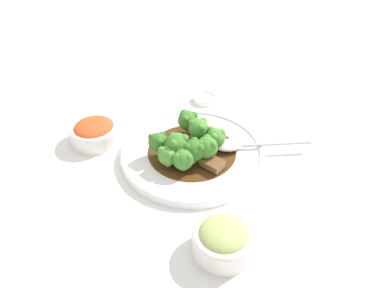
# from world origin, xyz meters

# --- Properties ---
(ground_plane) EXTENTS (4.00, 4.00, 0.00)m
(ground_plane) POSITION_xyz_m (0.00, 0.00, 0.00)
(ground_plane) COLOR white
(main_plate) EXTENTS (0.30, 0.30, 0.02)m
(main_plate) POSITION_xyz_m (0.00, 0.00, 0.01)
(main_plate) COLOR white
(main_plate) RESTS_ON ground_plane
(beef_strip_0) EXTENTS (0.07, 0.05, 0.01)m
(beef_strip_0) POSITION_xyz_m (-0.06, -0.02, 0.02)
(beef_strip_0) COLOR brown
(beef_strip_0) RESTS_ON main_plate
(beef_strip_1) EXTENTS (0.07, 0.05, 0.01)m
(beef_strip_1) POSITION_xyz_m (0.02, -0.04, 0.02)
(beef_strip_1) COLOR brown
(beef_strip_1) RESTS_ON main_plate
(beef_strip_2) EXTENTS (0.05, 0.05, 0.01)m
(beef_strip_2) POSITION_xyz_m (-0.01, 0.07, 0.03)
(beef_strip_2) COLOR brown
(beef_strip_2) RESTS_ON main_plate
(broccoli_floret_0) EXTENTS (0.05, 0.05, 0.05)m
(broccoli_floret_0) POSITION_xyz_m (-0.01, 0.04, 0.05)
(broccoli_floret_0) COLOR #8EB756
(broccoli_floret_0) RESTS_ON main_plate
(broccoli_floret_1) EXTENTS (0.04, 0.04, 0.05)m
(broccoli_floret_1) POSITION_xyz_m (-0.05, 0.02, 0.05)
(broccoli_floret_1) COLOR #7FA84C
(broccoli_floret_1) RESTS_ON main_plate
(broccoli_floret_2) EXTENTS (0.04, 0.04, 0.05)m
(broccoli_floret_2) POSITION_xyz_m (0.06, 0.02, 0.05)
(broccoli_floret_2) COLOR #7FA84C
(broccoli_floret_2) RESTS_ON main_plate
(broccoli_floret_3) EXTENTS (0.05, 0.05, 0.05)m
(broccoli_floret_3) POSITION_xyz_m (0.01, 0.04, 0.05)
(broccoli_floret_3) COLOR #8EB756
(broccoli_floret_3) RESTS_ON main_plate
(broccoli_floret_4) EXTENTS (0.05, 0.05, 0.06)m
(broccoli_floret_4) POSITION_xyz_m (0.04, 0.01, 0.06)
(broccoli_floret_4) COLOR #8EB756
(broccoli_floret_4) RESTS_ON main_plate
(broccoli_floret_5) EXTENTS (0.04, 0.04, 0.05)m
(broccoli_floret_5) POSITION_xyz_m (0.07, -0.02, 0.05)
(broccoli_floret_5) COLOR #7FA84C
(broccoli_floret_5) RESTS_ON main_plate
(broccoli_floret_6) EXTENTS (0.04, 0.04, 0.05)m
(broccoli_floret_6) POSITION_xyz_m (0.04, 0.05, 0.04)
(broccoli_floret_6) COLOR #7FA84C
(broccoli_floret_6) RESTS_ON main_plate
(broccoli_floret_7) EXTENTS (0.04, 0.04, 0.05)m
(broccoli_floret_7) POSITION_xyz_m (-0.02, -0.06, 0.05)
(broccoli_floret_7) COLOR #7FA84C
(broccoli_floret_7) RESTS_ON main_plate
(broccoli_floret_8) EXTENTS (0.04, 0.04, 0.05)m
(broccoli_floret_8) POSITION_xyz_m (-0.03, -0.02, 0.05)
(broccoli_floret_8) COLOR #7FA84C
(broccoli_floret_8) RESTS_ON main_plate
(serving_spoon) EXTENTS (0.20, 0.11, 0.01)m
(serving_spoon) POSITION_xyz_m (-0.09, 0.04, 0.03)
(serving_spoon) COLOR silver
(serving_spoon) RESTS_ON main_plate
(side_bowl_kimchi) EXTENTS (0.11, 0.11, 0.05)m
(side_bowl_kimchi) POSITION_xyz_m (0.17, -0.15, 0.03)
(side_bowl_kimchi) COLOR white
(side_bowl_kimchi) RESTS_ON ground_plane
(side_bowl_appetizer) EXTENTS (0.10, 0.10, 0.06)m
(side_bowl_appetizer) POSITION_xyz_m (0.07, 0.24, 0.03)
(side_bowl_appetizer) COLOR white
(side_bowl_appetizer) RESTS_ON ground_plane
(sauce_dish) EXTENTS (0.06, 0.06, 0.01)m
(sauce_dish) POSITION_xyz_m (-0.13, -0.18, 0.01)
(sauce_dish) COLOR white
(sauce_dish) RESTS_ON ground_plane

